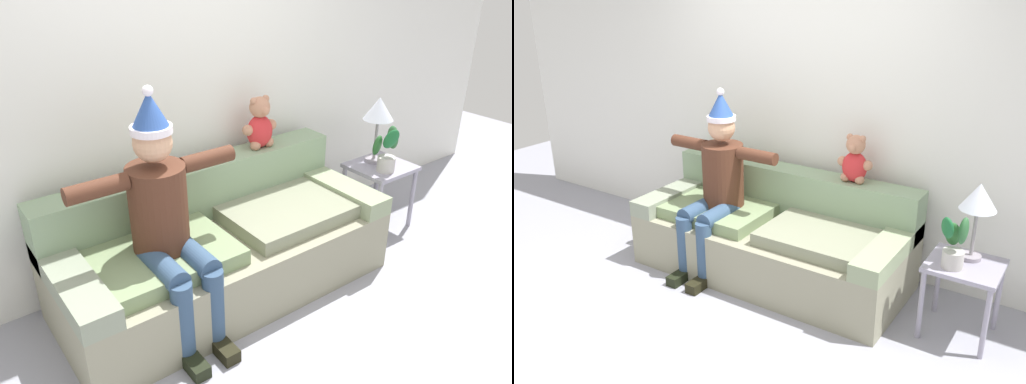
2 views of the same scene
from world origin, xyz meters
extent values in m
plane|color=#9595A2|center=(0.00, 0.00, 0.00)|extent=(10.00, 10.00, 0.00)
cube|color=silver|center=(0.00, 1.55, 1.35)|extent=(7.00, 0.10, 2.70)
cube|color=gray|center=(0.00, 0.96, 0.22)|extent=(2.22, 0.93, 0.44)
cube|color=gray|center=(0.00, 1.30, 0.63)|extent=(2.22, 0.24, 0.39)
cube|color=gray|center=(-1.00, 0.96, 0.50)|extent=(0.22, 0.93, 0.13)
cube|color=gray|center=(1.00, 0.96, 0.50)|extent=(0.22, 0.93, 0.13)
cube|color=gray|center=(-0.50, 0.91, 0.49)|extent=(0.89, 0.65, 0.10)
cube|color=gray|center=(0.50, 0.91, 0.49)|extent=(0.89, 0.65, 0.10)
cylinder|color=#4F2B1D|center=(-0.45, 0.94, 0.80)|extent=(0.34, 0.34, 0.52)
sphere|color=tan|center=(-0.45, 0.94, 1.20)|extent=(0.22, 0.22, 0.22)
cylinder|color=white|center=(-0.45, 0.94, 1.28)|extent=(0.23, 0.23, 0.04)
cone|color=#2C4F9A|center=(-0.45, 0.94, 1.39)|extent=(0.21, 0.21, 0.20)
sphere|color=white|center=(-0.45, 0.94, 1.49)|extent=(0.06, 0.06, 0.06)
cylinder|color=#324C6B|center=(-0.55, 0.74, 0.54)|extent=(0.14, 0.40, 0.14)
cylinder|color=#324C6B|center=(-0.55, 0.54, 0.27)|extent=(0.13, 0.13, 0.54)
cube|color=black|center=(-0.55, 0.46, 0.04)|extent=(0.10, 0.24, 0.08)
cylinder|color=#324C6B|center=(-0.35, 0.74, 0.54)|extent=(0.14, 0.40, 0.14)
cylinder|color=#324C6B|center=(-0.35, 0.54, 0.27)|extent=(0.13, 0.13, 0.54)
cube|color=black|center=(-0.35, 0.46, 0.04)|extent=(0.10, 0.24, 0.08)
cylinder|color=#4F2B1D|center=(-0.79, 0.94, 1.02)|extent=(0.34, 0.10, 0.10)
cylinder|color=#4F2B1D|center=(-0.11, 0.94, 1.02)|extent=(0.34, 0.10, 0.10)
ellipsoid|color=red|center=(0.55, 1.30, 0.95)|extent=(0.20, 0.16, 0.24)
sphere|color=tan|center=(0.55, 1.30, 1.13)|extent=(0.15, 0.15, 0.15)
sphere|color=tan|center=(0.55, 1.24, 1.12)|extent=(0.07, 0.07, 0.07)
sphere|color=tan|center=(0.50, 1.30, 1.18)|extent=(0.05, 0.05, 0.05)
sphere|color=tan|center=(0.60, 1.30, 1.18)|extent=(0.05, 0.05, 0.05)
sphere|color=tan|center=(0.45, 1.30, 0.98)|extent=(0.08, 0.08, 0.08)
sphere|color=tan|center=(0.49, 1.27, 0.86)|extent=(0.08, 0.08, 0.08)
sphere|color=tan|center=(0.66, 1.30, 0.98)|extent=(0.08, 0.08, 0.08)
sphere|color=tan|center=(0.61, 1.27, 0.86)|extent=(0.08, 0.08, 0.08)
cube|color=#938EA2|center=(1.53, 0.96, 0.53)|extent=(0.48, 0.44, 0.03)
cylinder|color=#938EA2|center=(1.32, 0.77, 0.26)|extent=(0.04, 0.04, 0.52)
cylinder|color=#938EA2|center=(1.74, 0.77, 0.26)|extent=(0.04, 0.04, 0.52)
cylinder|color=#938EA2|center=(1.32, 1.15, 0.26)|extent=(0.04, 0.04, 0.52)
cylinder|color=#938EA2|center=(1.74, 1.15, 0.26)|extent=(0.04, 0.04, 0.52)
cylinder|color=gray|center=(1.54, 1.05, 0.56)|extent=(0.14, 0.14, 0.03)
cylinder|color=gray|center=(1.54, 1.05, 0.74)|extent=(0.02, 0.02, 0.33)
cone|color=silver|center=(1.54, 1.05, 1.00)|extent=(0.24, 0.24, 0.18)
cylinder|color=#B8B5AE|center=(1.47, 0.86, 0.61)|extent=(0.14, 0.14, 0.12)
ellipsoid|color=#2B5F33|center=(1.51, 0.86, 0.82)|extent=(0.07, 0.13, 0.20)
ellipsoid|color=#255B28|center=(1.43, 0.94, 0.75)|extent=(0.13, 0.14, 0.20)
ellipsoid|color=#195D2E|center=(1.42, 0.81, 0.84)|extent=(0.13, 0.17, 0.21)
camera|label=1|loc=(-1.56, -1.49, 2.19)|focal=35.87mm
camera|label=2|loc=(2.18, -2.46, 2.32)|focal=38.70mm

